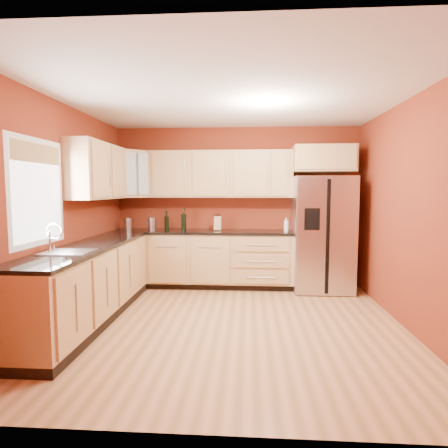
% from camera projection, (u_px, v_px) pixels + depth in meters
% --- Properties ---
extents(floor, '(4.00, 4.00, 0.00)m').
position_uv_depth(floor, '(230.00, 324.00, 4.39)').
color(floor, '#9E703D').
rests_on(floor, ground).
extents(ceiling, '(4.00, 4.00, 0.00)m').
position_uv_depth(ceiling, '(231.00, 97.00, 4.15)').
color(ceiling, silver).
rests_on(ceiling, wall_back).
extents(wall_back, '(4.00, 0.04, 2.60)m').
position_uv_depth(wall_back, '(236.00, 206.00, 6.26)').
color(wall_back, maroon).
rests_on(wall_back, floor).
extents(wall_front, '(4.00, 0.04, 2.60)m').
position_uv_depth(wall_front, '(214.00, 235.00, 2.28)').
color(wall_front, maroon).
rests_on(wall_front, floor).
extents(wall_left, '(0.04, 4.00, 2.60)m').
position_uv_depth(wall_left, '(61.00, 213.00, 4.40)').
color(wall_left, maroon).
rests_on(wall_left, floor).
extents(wall_right, '(0.04, 4.00, 2.60)m').
position_uv_depth(wall_right, '(411.00, 215.00, 4.14)').
color(wall_right, maroon).
rests_on(wall_right, floor).
extents(base_cabinets_back, '(2.90, 0.60, 0.88)m').
position_uv_depth(base_cabinets_back, '(202.00, 260.00, 6.08)').
color(base_cabinets_back, '#A78051').
rests_on(base_cabinets_back, floor).
extents(base_cabinets_left, '(0.60, 2.80, 0.88)m').
position_uv_depth(base_cabinets_left, '(88.00, 285.00, 4.46)').
color(base_cabinets_left, '#A78051').
rests_on(base_cabinets_left, floor).
extents(countertop_back, '(2.90, 0.62, 0.04)m').
position_uv_depth(countertop_back, '(202.00, 232.00, 6.02)').
color(countertop_back, black).
rests_on(countertop_back, base_cabinets_back).
extents(countertop_left, '(0.62, 2.80, 0.04)m').
position_uv_depth(countertop_left, '(88.00, 247.00, 4.42)').
color(countertop_left, black).
rests_on(countertop_left, base_cabinets_left).
extents(upper_cabinets_back, '(2.30, 0.33, 0.75)m').
position_uv_depth(upper_cabinets_back, '(221.00, 174.00, 6.06)').
color(upper_cabinets_back, '#A78051').
rests_on(upper_cabinets_back, wall_back).
extents(upper_cabinets_left, '(0.33, 1.35, 0.75)m').
position_uv_depth(upper_cabinets_left, '(98.00, 171.00, 5.07)').
color(upper_cabinets_left, '#A78051').
rests_on(upper_cabinets_left, wall_left).
extents(corner_upper_cabinet, '(0.67, 0.67, 0.75)m').
position_uv_depth(corner_upper_cabinet, '(132.00, 174.00, 5.99)').
color(corner_upper_cabinet, '#A78051').
rests_on(corner_upper_cabinet, wall_back).
extents(over_fridge_cabinet, '(0.92, 0.60, 0.40)m').
position_uv_depth(over_fridge_cabinet, '(323.00, 159.00, 5.80)').
color(over_fridge_cabinet, '#A78051').
rests_on(over_fridge_cabinet, wall_back).
extents(refrigerator, '(0.90, 0.75, 1.78)m').
position_uv_depth(refrigerator, '(322.00, 234.00, 5.83)').
color(refrigerator, '#B3B3B8').
rests_on(refrigerator, floor).
extents(window, '(0.03, 0.90, 1.00)m').
position_uv_depth(window, '(38.00, 192.00, 3.88)').
color(window, white).
rests_on(window, wall_left).
extents(sink_faucet, '(0.50, 0.42, 0.30)m').
position_uv_depth(sink_faucet, '(67.00, 238.00, 3.91)').
color(sink_faucet, silver).
rests_on(sink_faucet, countertop_left).
extents(canister_left, '(0.13, 0.13, 0.20)m').
position_uv_depth(canister_left, '(128.00, 224.00, 6.09)').
color(canister_left, '#B3B3B8').
rests_on(canister_left, countertop_back).
extents(canister_right, '(0.16, 0.16, 0.21)m').
position_uv_depth(canister_right, '(152.00, 224.00, 6.00)').
color(canister_right, '#B3B3B8').
rests_on(canister_right, countertop_back).
extents(wine_bottle_a, '(0.09, 0.09, 0.32)m').
position_uv_depth(wine_bottle_a, '(167.00, 221.00, 6.04)').
color(wine_bottle_a, black).
rests_on(wine_bottle_a, countertop_back).
extents(wine_bottle_b, '(0.11, 0.11, 0.36)m').
position_uv_depth(wine_bottle_b, '(184.00, 219.00, 6.02)').
color(wine_bottle_b, black).
rests_on(wine_bottle_b, countertop_back).
extents(knife_block, '(0.11, 0.10, 0.22)m').
position_uv_depth(knife_block, '(218.00, 224.00, 6.03)').
color(knife_block, tan).
rests_on(knife_block, countertop_back).
extents(soap_dispenser, '(0.07, 0.07, 0.21)m').
position_uv_depth(soap_dispenser, '(286.00, 224.00, 5.92)').
color(soap_dispenser, white).
rests_on(soap_dispenser, countertop_back).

